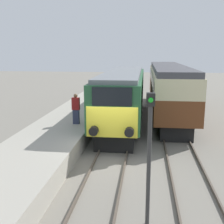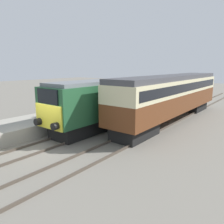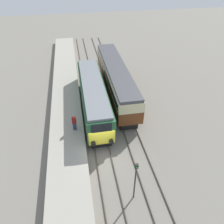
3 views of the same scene
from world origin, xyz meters
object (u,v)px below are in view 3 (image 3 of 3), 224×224
Objects in this scene: person_on_platform at (74,123)px; signal_post at (135,179)px; locomotive at (93,96)px; passenger_carriage at (116,77)px.

person_on_platform is 9.09m from signal_post.
signal_post is at bearing -82.14° from locomotive.
person_on_platform is at bearing 117.13° from signal_post.
locomotive is 0.88× the size of passenger_carriage.
locomotive is 4.90m from person_on_platform.
signal_post is at bearing -62.87° from person_on_platform.
signal_post is (1.70, -12.31, 0.26)m from locomotive.
passenger_carriage is at bearing 83.85° from signal_post.
signal_post is (4.14, -8.07, 0.55)m from person_on_platform.
passenger_carriage reaches higher than person_on_platform.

